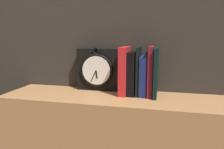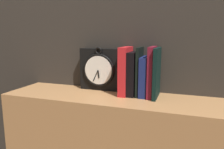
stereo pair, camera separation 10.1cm
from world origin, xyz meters
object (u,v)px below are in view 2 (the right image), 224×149
(book_slot1_black, at_px, (133,74))
(book_slot5_black, at_px, (157,73))
(book_slot0_red, at_px, (126,71))
(clock, at_px, (100,69))
(book_slot2_black, at_px, (139,71))
(book_slot4_maroon, at_px, (152,72))
(book_slot3_navy, at_px, (145,76))

(book_slot1_black, distance_m, book_slot5_black, 0.12)
(book_slot0_red, xyz_separation_m, book_slot1_black, (0.04, 0.00, -0.01))
(clock, bearing_deg, book_slot1_black, -11.18)
(book_slot2_black, xyz_separation_m, book_slot4_maroon, (0.06, -0.01, 0.00))
(clock, distance_m, book_slot3_navy, 0.25)
(book_slot3_navy, height_order, book_slot5_black, book_slot5_black)
(book_slot1_black, distance_m, book_slot3_navy, 0.06)
(book_slot3_navy, distance_m, book_slot5_black, 0.06)
(book_slot1_black, xyz_separation_m, book_slot4_maroon, (0.09, -0.00, 0.01))
(clock, height_order, book_slot4_maroon, book_slot4_maroon)
(book_slot2_black, xyz_separation_m, book_slot5_black, (0.08, -0.01, -0.00))
(book_slot0_red, bearing_deg, book_slot5_black, -2.42)
(book_slot4_maroon, bearing_deg, book_slot3_navy, 175.07)
(clock, distance_m, book_slot4_maroon, 0.28)
(book_slot3_navy, bearing_deg, book_slot1_black, 179.66)
(clock, xyz_separation_m, book_slot2_black, (0.22, -0.03, 0.01))
(book_slot1_black, relative_size, book_slot4_maroon, 0.88)
(book_slot4_maroon, bearing_deg, clock, 171.77)
(book_slot0_red, height_order, book_slot3_navy, book_slot0_red)
(book_slot1_black, height_order, book_slot2_black, book_slot2_black)
(book_slot0_red, xyz_separation_m, book_slot5_black, (0.15, -0.01, -0.00))
(book_slot0_red, height_order, book_slot2_black, same)
(clock, bearing_deg, book_slot3_navy, -8.67)
(book_slot2_black, relative_size, book_slot5_black, 1.00)
(book_slot4_maroon, xyz_separation_m, book_slot5_black, (0.02, -0.01, -0.00))
(book_slot2_black, distance_m, book_slot5_black, 0.09)
(book_slot2_black, bearing_deg, book_slot0_red, -174.75)
(book_slot1_black, bearing_deg, clock, 168.82)
(book_slot0_red, bearing_deg, clock, 164.67)
(clock, relative_size, book_slot3_navy, 1.22)
(book_slot0_red, bearing_deg, book_slot4_maroon, 0.39)
(book_slot0_red, distance_m, book_slot5_black, 0.15)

